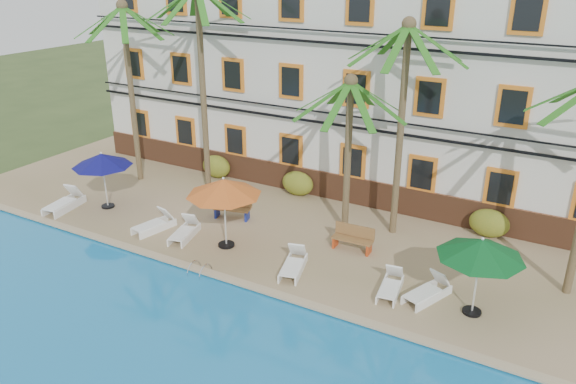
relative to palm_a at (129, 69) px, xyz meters
The scene contains 23 objects.
ground 11.15m from the palm_a, 28.36° to the right, with size 100.00×100.00×0.00m, color #384C23.
pool_deck 10.09m from the palm_a, ahead, with size 30.00×12.00×0.25m, color tan.
pool_coping 11.42m from the palm_a, 32.84° to the right, with size 30.00×0.35×0.06m, color tan.
hotel_building 10.08m from the palm_a, 32.25° to the left, with size 25.40×6.44×10.22m.
palm_a is the anchor object (origin of this frame).
palm_b 4.01m from the palm_a, ahead, with size 4.26×4.26×9.11m.
palm_c 10.95m from the palm_a, ahead, with size 4.26×4.26×6.11m.
palm_d 12.59m from the palm_a, ahead, with size 4.26×4.26×8.06m.
shrub_left 5.98m from the palm_a, 32.88° to the left, with size 1.50×0.90×1.10m, color #255719.
shrub_mid 9.14m from the palm_a, 14.78° to the left, with size 1.50×0.90×1.10m, color #255719.
shrub_right 16.68m from the palm_a, ahead, with size 1.50×0.90×1.10m, color #255719.
umbrella_blue 4.63m from the palm_a, 70.30° to the right, with size 2.48×2.48×2.49m.
umbrella_red 8.91m from the palm_a, 25.21° to the right, with size 2.73×2.73×2.73m.
umbrella_green 17.14m from the palm_a, 11.78° to the right, with size 2.55×2.55×2.55m.
lounger_a 6.53m from the palm_a, 93.83° to the right, with size 1.02×2.06×0.93m.
lounger_b 7.71m from the palm_a, 41.34° to the right, with size 0.98×1.83×0.82m.
lounger_c 8.58m from the palm_a, 33.02° to the right, with size 1.01×1.81×0.81m.
lounger_d 12.42m from the palm_a, 20.35° to the right, with size 1.08×1.87×0.84m.
lounger_e 15.29m from the palm_a, 14.39° to the right, with size 0.82×1.71×0.78m.
lounger_f 16.27m from the palm_a, 12.48° to the right, with size 1.23×1.85×0.83m.
bench_left 8.14m from the palm_a, 12.66° to the right, with size 1.57×0.85×0.93m.
bench_right 12.82m from the palm_a, ahead, with size 1.52×0.55×0.93m.
pool_ladder 11.06m from the palm_a, 35.19° to the right, with size 0.54×0.74×0.74m.
Camera 1 is at (10.16, -13.88, 10.07)m, focal length 35.00 mm.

